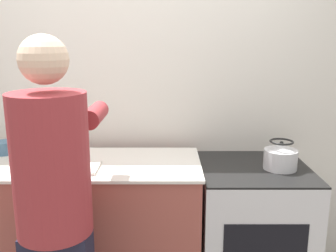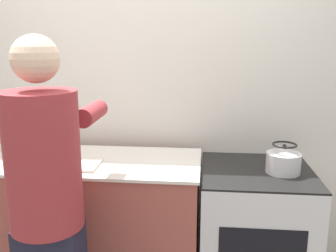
{
  "view_description": "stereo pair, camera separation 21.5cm",
  "coord_description": "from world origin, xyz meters",
  "px_view_note": "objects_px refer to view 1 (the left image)",
  "views": [
    {
      "loc": [
        0.2,
        -1.89,
        1.68
      ],
      "look_at": [
        0.21,
        0.21,
        1.19
      ],
      "focal_mm": 40.0,
      "sensor_mm": 36.0,
      "label": 1
    },
    {
      "loc": [
        0.41,
        -1.88,
        1.68
      ],
      "look_at": [
        0.21,
        0.21,
        1.19
      ],
      "focal_mm": 40.0,
      "sensor_mm": 36.0,
      "label": 2
    }
  ],
  "objects_px": {
    "cutting_board": "(66,168)",
    "person": "(54,205)",
    "knife": "(59,164)",
    "canister_jar": "(26,151)",
    "bowl_prep": "(3,148)",
    "kettle": "(279,157)",
    "oven": "(250,232)"
  },
  "relations": [
    {
      "from": "oven",
      "to": "bowl_prep",
      "type": "xyz_separation_m",
      "value": [
        -1.62,
        0.14,
        0.53
      ]
    },
    {
      "from": "cutting_board",
      "to": "kettle",
      "type": "relative_size",
      "value": 1.78
    },
    {
      "from": "person",
      "to": "bowl_prep",
      "type": "distance_m",
      "value": 0.93
    },
    {
      "from": "kettle",
      "to": "bowl_prep",
      "type": "xyz_separation_m",
      "value": [
        -1.77,
        0.17,
        0.01
      ]
    },
    {
      "from": "cutting_board",
      "to": "oven",
      "type": "bearing_deg",
      "value": 7.92
    },
    {
      "from": "knife",
      "to": "kettle",
      "type": "relative_size",
      "value": 1.01
    },
    {
      "from": "person",
      "to": "canister_jar",
      "type": "height_order",
      "value": "person"
    },
    {
      "from": "oven",
      "to": "canister_jar",
      "type": "distance_m",
      "value": 1.52
    },
    {
      "from": "oven",
      "to": "canister_jar",
      "type": "xyz_separation_m",
      "value": [
        -1.41,
        -0.03,
        0.56
      ]
    },
    {
      "from": "cutting_board",
      "to": "kettle",
      "type": "bearing_deg",
      "value": 5.53
    },
    {
      "from": "person",
      "to": "canister_jar",
      "type": "distance_m",
      "value": 0.67
    },
    {
      "from": "cutting_board",
      "to": "person",
      "type": "bearing_deg",
      "value": -82.88
    },
    {
      "from": "person",
      "to": "cutting_board",
      "type": "height_order",
      "value": "person"
    },
    {
      "from": "kettle",
      "to": "canister_jar",
      "type": "xyz_separation_m",
      "value": [
        -1.56,
        0.01,
        0.04
      ]
    },
    {
      "from": "knife",
      "to": "canister_jar",
      "type": "height_order",
      "value": "canister_jar"
    },
    {
      "from": "person",
      "to": "bowl_prep",
      "type": "height_order",
      "value": "person"
    },
    {
      "from": "kettle",
      "to": "cutting_board",
      "type": "bearing_deg",
      "value": -174.47
    },
    {
      "from": "bowl_prep",
      "to": "cutting_board",
      "type": "bearing_deg",
      "value": -31.19
    },
    {
      "from": "kettle",
      "to": "canister_jar",
      "type": "distance_m",
      "value": 1.56
    },
    {
      "from": "kettle",
      "to": "bowl_prep",
      "type": "height_order",
      "value": "kettle"
    },
    {
      "from": "person",
      "to": "knife",
      "type": "bearing_deg",
      "value": 102.35
    },
    {
      "from": "cutting_board",
      "to": "canister_jar",
      "type": "distance_m",
      "value": 0.31
    },
    {
      "from": "knife",
      "to": "kettle",
      "type": "bearing_deg",
      "value": 16.19
    },
    {
      "from": "knife",
      "to": "bowl_prep",
      "type": "relative_size",
      "value": 1.59
    },
    {
      "from": "person",
      "to": "cutting_board",
      "type": "distance_m",
      "value": 0.45
    },
    {
      "from": "knife",
      "to": "canister_jar",
      "type": "relative_size",
      "value": 1.41
    },
    {
      "from": "cutting_board",
      "to": "canister_jar",
      "type": "height_order",
      "value": "canister_jar"
    },
    {
      "from": "oven",
      "to": "bowl_prep",
      "type": "height_order",
      "value": "bowl_prep"
    },
    {
      "from": "cutting_board",
      "to": "canister_jar",
      "type": "relative_size",
      "value": 2.47
    },
    {
      "from": "oven",
      "to": "cutting_board",
      "type": "relative_size",
      "value": 2.48
    },
    {
      "from": "knife",
      "to": "bowl_prep",
      "type": "xyz_separation_m",
      "value": [
        -0.45,
        0.27,
        0.02
      ]
    },
    {
      "from": "canister_jar",
      "to": "bowl_prep",
      "type": "bearing_deg",
      "value": 141.76
    }
  ]
}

